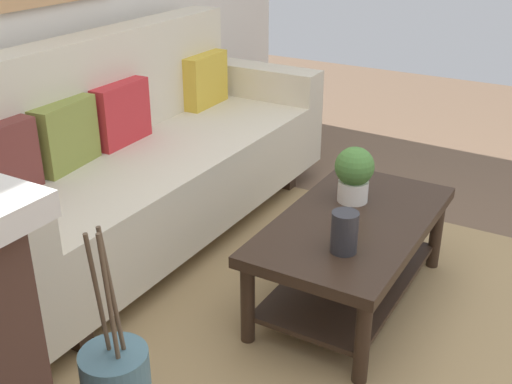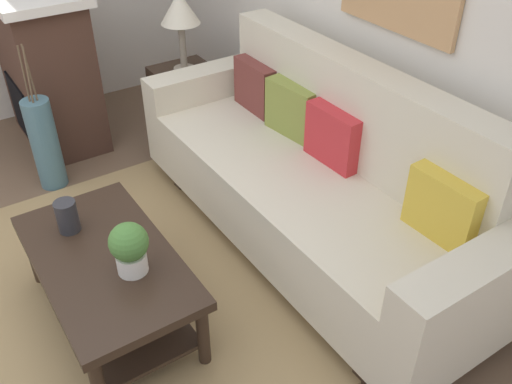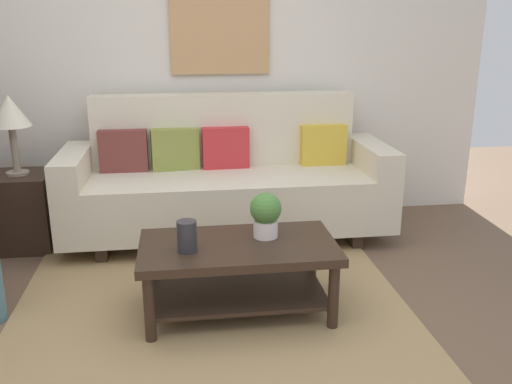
{
  "view_description": "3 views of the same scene",
  "coord_description": "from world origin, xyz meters",
  "px_view_note": "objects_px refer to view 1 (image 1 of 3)",
  "views": [
    {
      "loc": [
        -2.19,
        -0.4,
        1.7
      ],
      "look_at": [
        0.08,
        0.92,
        0.48
      ],
      "focal_mm": 44.45,
      "sensor_mm": 36.0,
      "label": 1
    },
    {
      "loc": [
        2.19,
        -0.02,
        2.21
      ],
      "look_at": [
        0.34,
        1.21,
        0.62
      ],
      "focal_mm": 38.94,
      "sensor_mm": 36.0,
      "label": 2
    },
    {
      "loc": [
        -0.14,
        -2.39,
        1.61
      ],
      "look_at": [
        0.34,
        1.1,
        0.53
      ],
      "focal_mm": 38.78,
      "sensor_mm": 36.0,
      "label": 3
    }
  ],
  "objects_px": {
    "throw_pillow_crimson": "(120,113)",
    "tabletop_vase": "(344,232)",
    "throw_pillow_olive": "(65,135)",
    "throw_pillow_mustard": "(204,80)",
    "potted_plant_tabletop": "(354,173)",
    "coffee_table": "(352,242)",
    "couch": "(142,162)"
  },
  "relations": [
    {
      "from": "tabletop_vase",
      "to": "potted_plant_tabletop",
      "type": "relative_size",
      "value": 0.65
    },
    {
      "from": "throw_pillow_olive",
      "to": "throw_pillow_mustard",
      "type": "xyz_separation_m",
      "value": [
        1.17,
        0.0,
        0.0
      ]
    },
    {
      "from": "throw_pillow_olive",
      "to": "throw_pillow_crimson",
      "type": "distance_m",
      "value": 0.39
    },
    {
      "from": "couch",
      "to": "throw_pillow_olive",
      "type": "distance_m",
      "value": 0.48
    },
    {
      "from": "throw_pillow_mustard",
      "to": "coffee_table",
      "type": "relative_size",
      "value": 0.33
    },
    {
      "from": "couch",
      "to": "tabletop_vase",
      "type": "bearing_deg",
      "value": -104.33
    },
    {
      "from": "throw_pillow_olive",
      "to": "throw_pillow_crimson",
      "type": "height_order",
      "value": "same"
    },
    {
      "from": "potted_plant_tabletop",
      "to": "tabletop_vase",
      "type": "bearing_deg",
      "value": -161.88
    },
    {
      "from": "tabletop_vase",
      "to": "throw_pillow_mustard",
      "type": "bearing_deg",
      "value": 52.0
    },
    {
      "from": "couch",
      "to": "coffee_table",
      "type": "relative_size",
      "value": 2.22
    },
    {
      "from": "throw_pillow_mustard",
      "to": "tabletop_vase",
      "type": "height_order",
      "value": "throw_pillow_mustard"
    },
    {
      "from": "couch",
      "to": "potted_plant_tabletop",
      "type": "height_order",
      "value": "couch"
    },
    {
      "from": "couch",
      "to": "potted_plant_tabletop",
      "type": "distance_m",
      "value": 1.16
    },
    {
      "from": "throw_pillow_olive",
      "to": "potted_plant_tabletop",
      "type": "relative_size",
      "value": 1.37
    },
    {
      "from": "couch",
      "to": "throw_pillow_crimson",
      "type": "bearing_deg",
      "value": 90.0
    },
    {
      "from": "coffee_table",
      "to": "throw_pillow_olive",
      "type": "bearing_deg",
      "value": 104.16
    },
    {
      "from": "throw_pillow_crimson",
      "to": "throw_pillow_mustard",
      "type": "bearing_deg",
      "value": 0.0
    },
    {
      "from": "throw_pillow_mustard",
      "to": "tabletop_vase",
      "type": "xyz_separation_m",
      "value": [
        -1.11,
        -1.42,
        -0.16
      ]
    },
    {
      "from": "coffee_table",
      "to": "throw_pillow_crimson",
      "type": "bearing_deg",
      "value": 87.95
    },
    {
      "from": "coffee_table",
      "to": "potted_plant_tabletop",
      "type": "relative_size",
      "value": 4.2
    },
    {
      "from": "coffee_table",
      "to": "tabletop_vase",
      "type": "xyz_separation_m",
      "value": [
        -0.28,
        -0.07,
        0.2
      ]
    },
    {
      "from": "throw_pillow_olive",
      "to": "throw_pillow_mustard",
      "type": "relative_size",
      "value": 1.0
    },
    {
      "from": "throw_pillow_mustard",
      "to": "potted_plant_tabletop",
      "type": "xyz_separation_m",
      "value": [
        -0.66,
        -1.27,
        -0.11
      ]
    },
    {
      "from": "throw_pillow_crimson",
      "to": "tabletop_vase",
      "type": "xyz_separation_m",
      "value": [
        -0.33,
        -1.42,
        -0.16
      ]
    },
    {
      "from": "tabletop_vase",
      "to": "throw_pillow_crimson",
      "type": "bearing_deg",
      "value": 76.88
    },
    {
      "from": "throw_pillow_crimson",
      "to": "throw_pillow_mustard",
      "type": "xyz_separation_m",
      "value": [
        0.78,
        0.0,
        0.0
      ]
    },
    {
      "from": "throw_pillow_olive",
      "to": "coffee_table",
      "type": "bearing_deg",
      "value": -75.84
    },
    {
      "from": "throw_pillow_crimson",
      "to": "coffee_table",
      "type": "xyz_separation_m",
      "value": [
        -0.05,
        -1.35,
        -0.37
      ]
    },
    {
      "from": "throw_pillow_crimson",
      "to": "throw_pillow_mustard",
      "type": "distance_m",
      "value": 0.78
    },
    {
      "from": "throw_pillow_mustard",
      "to": "potted_plant_tabletop",
      "type": "relative_size",
      "value": 1.37
    },
    {
      "from": "throw_pillow_olive",
      "to": "tabletop_vase",
      "type": "distance_m",
      "value": 1.43
    },
    {
      "from": "tabletop_vase",
      "to": "potted_plant_tabletop",
      "type": "xyz_separation_m",
      "value": [
        0.45,
        0.15,
        0.06
      ]
    }
  ]
}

